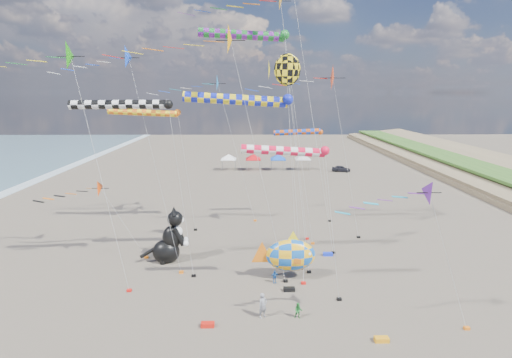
{
  "coord_description": "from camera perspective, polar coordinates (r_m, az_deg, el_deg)",
  "views": [
    {
      "loc": [
        -1.67,
        -19.71,
        15.4
      ],
      "look_at": [
        -1.19,
        12.0,
        8.54
      ],
      "focal_mm": 28.0,
      "sensor_mm": 36.0,
      "label": 1
    }
  ],
  "objects": [
    {
      "name": "child_blue",
      "position": [
        33.89,
        2.66,
        -13.77
      ],
      "size": [
        0.72,
        0.5,
        1.13
      ],
      "primitive_type": "imported",
      "rotation": [
        0.0,
        0.0,
        0.38
      ],
      "color": "#2560AF",
      "rests_on": "ground"
    },
    {
      "name": "kite_bag_3",
      "position": [
        28.3,
        17.49,
        -21.01
      ],
      "size": [
        0.9,
        0.44,
        0.3
      ],
      "primitive_type": "cube",
      "color": "orange",
      "rests_on": "ground"
    },
    {
      "name": "delta_kite_9",
      "position": [
        41.73,
        11.93,
        13.75
      ],
      "size": [
        10.52,
        2.76,
        18.3
      ],
      "color": "red",
      "rests_on": "ground"
    },
    {
      "name": "cat_inflatable",
      "position": [
        37.98,
        -12.4,
        -7.82
      ],
      "size": [
        4.06,
        2.45,
        5.15
      ],
      "primitive_type": null,
      "rotation": [
        0.0,
        0.0,
        0.15
      ],
      "color": "black",
      "rests_on": "ground"
    },
    {
      "name": "kite_bag_1",
      "position": [
        32.92,
        4.75,
        -15.43
      ],
      "size": [
        0.9,
        0.44,
        0.3
      ],
      "primitive_type": "cube",
      "color": "black",
      "rests_on": "ground"
    },
    {
      "name": "delta_kite_3",
      "position": [
        46.96,
        -7.2,
        13.06
      ],
      "size": [
        12.2,
        2.1,
        17.55
      ],
      "color": "#2079C2",
      "rests_on": "ground"
    },
    {
      "name": "fish_inflatable",
      "position": [
        34.02,
        4.88,
        -10.77
      ],
      "size": [
        5.49,
        1.97,
        4.26
      ],
      "color": "#1256B6",
      "rests_on": "ground"
    },
    {
      "name": "windsock_4",
      "position": [
        27.92,
        4.6,
        3.86
      ],
      "size": [
        7.54,
        0.66,
        11.78
      ],
      "color": "red",
      "rests_on": "ground"
    },
    {
      "name": "windsock_0",
      "position": [
        40.31,
        -1.38,
        19.8
      ],
      "size": [
        9.9,
        0.91,
        21.25
      ],
      "color": "#167E27",
      "rests_on": "ground"
    },
    {
      "name": "delta_kite_6",
      "position": [
        30.78,
        -2.96,
        18.86
      ],
      "size": [
        11.96,
        2.42,
        20.47
      ],
      "color": "#F99E07",
      "rests_on": "ground"
    },
    {
      "name": "angelfish_kite",
      "position": [
        34.4,
        4.16,
        15.07
      ],
      "size": [
        3.74,
        3.02,
        18.59
      ],
      "color": "yellow",
      "rests_on": "ground"
    },
    {
      "name": "delta_kite_2",
      "position": [
        33.84,
        -18.15,
        15.67
      ],
      "size": [
        8.8,
        1.88,
        19.08
      ],
      "color": "blue",
      "rests_on": "ground"
    },
    {
      "name": "tent_row",
      "position": [
        80.71,
        1.4,
        3.48
      ],
      "size": [
        19.2,
        4.2,
        3.8
      ],
      "color": "white",
      "rests_on": "ground"
    },
    {
      "name": "windsock_5",
      "position": [
        33.12,
        -18.25,
        9.95
      ],
      "size": [
        9.23,
        0.73,
        14.88
      ],
      "color": "black",
      "rests_on": "ground"
    },
    {
      "name": "kite_bag_0",
      "position": [
        39.8,
        10.23,
        -10.52
      ],
      "size": [
        0.9,
        0.44,
        0.3
      ],
      "primitive_type": "cube",
      "color": "#162FE0",
      "rests_on": "ground"
    },
    {
      "name": "delta_kite_8",
      "position": [
        31.95,
        -25.7,
        15.34
      ],
      "size": [
        10.79,
        2.29,
        19.24
      ],
      "color": "#1F9B11",
      "rests_on": "ground"
    },
    {
      "name": "delta_kite_7",
      "position": [
        39.05,
        -20.78,
        -1.55
      ],
      "size": [
        8.14,
        1.69,
        7.88
      ],
      "color": "#FF490A",
      "rests_on": "ground"
    },
    {
      "name": "delta_kite_1",
      "position": [
        26.59,
        22.77,
        -2.07
      ],
      "size": [
        8.13,
        1.66,
        10.49
      ],
      "color": "#611E98",
      "rests_on": "ground"
    },
    {
      "name": "person_adult",
      "position": [
        29.15,
        0.98,
        -17.61
      ],
      "size": [
        0.79,
        0.73,
        1.81
      ],
      "primitive_type": "imported",
      "rotation": [
        0.0,
        0.0,
        0.59
      ],
      "color": "gray",
      "rests_on": "ground"
    },
    {
      "name": "windsock_2",
      "position": [
        46.97,
        6.31,
        6.58
      ],
      "size": [
        7.1,
        0.67,
        11.27
      ],
      "color": "#D6490F",
      "rests_on": "ground"
    },
    {
      "name": "delta_kite_0",
      "position": [
        41.26,
        1.94,
        23.81
      ],
      "size": [
        12.23,
        2.27,
        25.17
      ],
      "color": "orange",
      "rests_on": "ground"
    },
    {
      "name": "windsock_3",
      "position": [
        33.06,
        -2.11,
        11.19
      ],
      "size": [
        10.16,
        0.89,
        15.31
      ],
      "color": "#1321C0",
      "rests_on": "ground"
    },
    {
      "name": "child_green",
      "position": [
        29.36,
        6.06,
        -18.2
      ],
      "size": [
        0.61,
        0.5,
        1.14
      ],
      "primitive_type": "imported",
      "rotation": [
        0.0,
        0.0,
        -0.14
      ],
      "color": "#238031",
      "rests_on": "ground"
    },
    {
      "name": "kite_bag_2",
      "position": [
        28.73,
        -6.92,
        -19.95
      ],
      "size": [
        0.9,
        0.44,
        0.3
      ],
      "primitive_type": "cube",
      "color": "red",
      "rests_on": "ground"
    },
    {
      "name": "parked_car",
      "position": [
        81.16,
        12.06,
        1.45
      ],
      "size": [
        3.89,
        2.33,
        1.24
      ],
      "primitive_type": "imported",
      "rotation": [
        0.0,
        0.0,
        1.32
      ],
      "color": "#26262D",
      "rests_on": "ground"
    },
    {
      "name": "windsock_1",
      "position": [
        44.89,
        -15.42,
        9.05
      ],
      "size": [
        9.18,
        0.72,
        13.69
      ],
      "color": "orange",
      "rests_on": "ground"
    }
  ]
}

